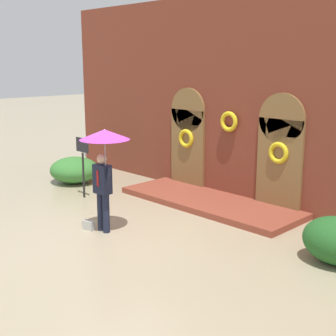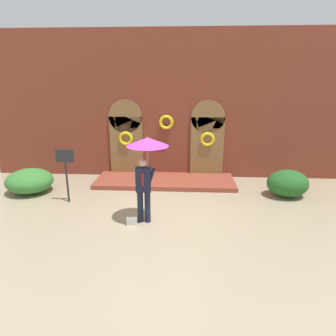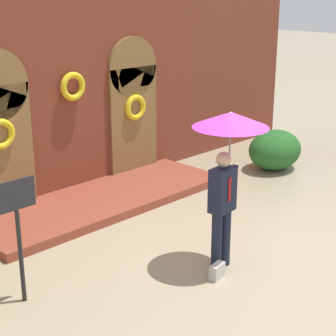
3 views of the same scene
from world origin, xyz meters
name	(u,v)px [view 2 (image 2 of 3)]	position (x,y,z in m)	size (l,w,h in m)	color
ground_plane	(158,219)	(0.00, 0.00, 0.00)	(80.00, 80.00, 0.00)	tan
building_facade	(167,109)	(0.00, 4.15, 2.68)	(14.00, 2.30, 5.60)	brown
person_with_umbrella	(146,155)	(-0.26, -0.19, 1.91)	(1.10, 1.10, 2.36)	#191E33
handbag	(132,221)	(-0.67, -0.39, 0.11)	(0.28, 0.12, 0.22)	#B7B7B2
sign_post	(66,167)	(-2.97, 1.07, 1.16)	(0.56, 0.06, 1.72)	black
shrub_left	(30,181)	(-4.62, 1.84, 0.41)	(1.59, 1.52, 0.82)	#387A33
shrub_right	(288,183)	(4.17, 1.95, 0.45)	(1.36, 1.09, 0.91)	#235B23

